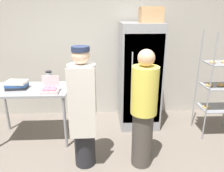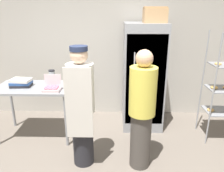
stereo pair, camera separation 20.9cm
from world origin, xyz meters
name	(u,v)px [view 1 (the left image)]	position (x,y,z in m)	size (l,w,h in m)	color
back_wall	(106,42)	(0.00, 2.18, 1.44)	(6.40, 0.12, 2.88)	#B7B2A8
refrigerator	(139,76)	(0.57, 1.66, 0.91)	(0.68, 0.79, 1.83)	gray
baking_rack	(221,86)	(1.83, 1.22, 0.86)	(0.61, 0.47, 1.73)	#93969B
prep_counter	(31,94)	(-1.20, 1.20, 0.77)	(1.18, 0.67, 0.87)	gray
donut_box	(50,90)	(-0.85, 0.99, 0.92)	(0.25, 0.20, 0.24)	silver
blender_pitcher	(49,80)	(-0.91, 1.24, 0.99)	(0.12, 0.12, 0.26)	black
binder_stack	(17,85)	(-1.39, 1.20, 0.93)	(0.32, 0.24, 0.12)	#232328
cardboard_storage_box	(151,15)	(0.70, 1.57, 1.94)	(0.36, 0.32, 0.24)	tan
person_baker	(83,108)	(-0.34, 0.51, 0.84)	(0.34, 0.36, 1.62)	#232328
person_customer	(144,110)	(0.43, 0.47, 0.81)	(0.34, 0.34, 1.59)	#47423D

